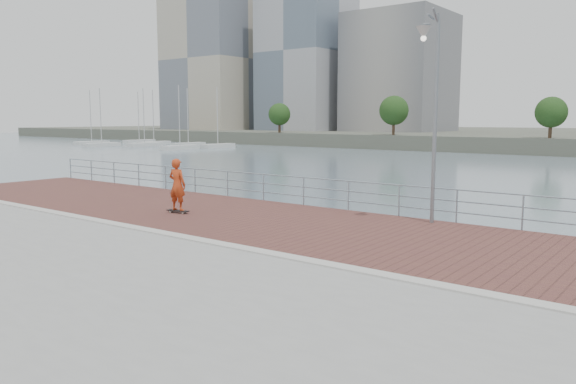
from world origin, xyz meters
The scene contains 9 objects.
water centered at (0.00, 0.00, -2.00)m, with size 400.00×400.00×0.00m, color slate.
seawall centered at (0.00, -5.00, -1.00)m, with size 40.00×24.00×2.00m, color gray.
brick_lane centered at (0.00, 3.60, 0.01)m, with size 40.00×6.80×0.02m, color brown.
curb centered at (0.00, 0.00, 0.03)m, with size 40.00×0.40×0.06m, color #B7B5AD.
guardrail centered at (0.00, 7.00, 0.69)m, with size 39.06×0.06×1.13m.
street_lamp centered at (2.45, 6.03, 4.57)m, with size 0.47×1.36×6.43m.
skateboard centered at (-5.54, 2.70, 0.10)m, with size 0.89×0.37×0.10m.
skateboarder centered at (-5.54, 2.70, 1.04)m, with size 0.68×0.45×1.87m, color #B53A18.
marina centered at (-77.91, 59.42, -1.50)m, with size 31.03×20.92×10.98m.
Camera 1 is at (9.72, -10.60, 3.40)m, focal length 35.00 mm.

